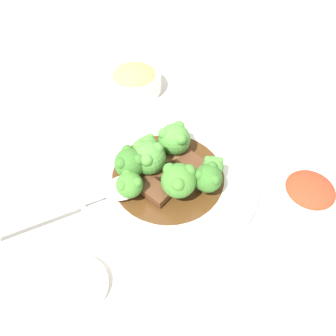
% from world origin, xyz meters
% --- Properties ---
extents(ground_plane, '(4.00, 4.00, 0.00)m').
position_xyz_m(ground_plane, '(0.00, 0.00, 0.00)').
color(ground_plane, silver).
extents(main_plate, '(0.29, 0.29, 0.02)m').
position_xyz_m(main_plate, '(0.00, 0.00, 0.01)').
color(main_plate, white).
rests_on(main_plate, ground_plane).
extents(beef_strip_0, '(0.05, 0.05, 0.01)m').
position_xyz_m(beef_strip_0, '(0.02, -0.02, 0.02)').
color(beef_strip_0, brown).
rests_on(beef_strip_0, main_plate).
extents(beef_strip_1, '(0.06, 0.03, 0.01)m').
position_xyz_m(beef_strip_1, '(0.00, 0.04, 0.03)').
color(beef_strip_1, '#56331E').
rests_on(beef_strip_1, main_plate).
extents(beef_strip_2, '(0.07, 0.06, 0.01)m').
position_xyz_m(beef_strip_2, '(-0.01, -0.00, 0.03)').
color(beef_strip_2, '#56331E').
rests_on(beef_strip_2, main_plate).
extents(beef_strip_3, '(0.07, 0.04, 0.01)m').
position_xyz_m(beef_strip_3, '(-0.01, -0.04, 0.02)').
color(beef_strip_3, '#56331E').
rests_on(beef_strip_3, main_plate).
extents(broccoli_floret_0, '(0.03, 0.03, 0.04)m').
position_xyz_m(broccoli_floret_0, '(-0.06, -0.03, 0.05)').
color(broccoli_floret_0, '#7FA84C').
rests_on(broccoli_floret_0, main_plate).
extents(broccoli_floret_1, '(0.03, 0.03, 0.04)m').
position_xyz_m(broccoli_floret_1, '(0.05, -0.01, 0.04)').
color(broccoli_floret_1, '#7FA84C').
rests_on(broccoli_floret_1, main_plate).
extents(broccoli_floret_2, '(0.05, 0.05, 0.06)m').
position_xyz_m(broccoli_floret_2, '(0.04, 0.04, 0.05)').
color(broccoli_floret_2, '#7FA84C').
rests_on(broccoli_floret_2, main_plate).
extents(broccoli_floret_3, '(0.05, 0.05, 0.06)m').
position_xyz_m(broccoli_floret_3, '(-0.03, 0.02, 0.05)').
color(broccoli_floret_3, '#8EB756').
rests_on(broccoli_floret_3, main_plate).
extents(broccoli_floret_4, '(0.05, 0.05, 0.05)m').
position_xyz_m(broccoli_floret_4, '(0.02, -0.05, 0.05)').
color(broccoli_floret_4, '#7FA84C').
rests_on(broccoli_floret_4, main_plate).
extents(broccoli_floret_5, '(0.04, 0.04, 0.05)m').
position_xyz_m(broccoli_floret_5, '(0.02, 0.06, 0.05)').
color(broccoli_floret_5, '#8EB756').
rests_on(broccoli_floret_5, main_plate).
extents(broccoli_floret_6, '(0.05, 0.05, 0.06)m').
position_xyz_m(broccoli_floret_6, '(0.03, 0.01, 0.05)').
color(broccoli_floret_6, '#7FA84C').
rests_on(broccoli_floret_6, main_plate).
extents(broccoli_floret_7, '(0.04, 0.04, 0.05)m').
position_xyz_m(broccoli_floret_7, '(-0.06, -0.01, 0.05)').
color(broccoli_floret_7, '#7FA84C').
rests_on(broccoli_floret_7, main_plate).
extents(serving_spoon, '(0.14, 0.22, 0.01)m').
position_xyz_m(serving_spoon, '(0.05, 0.08, 0.03)').
color(serving_spoon, silver).
rests_on(serving_spoon, main_plate).
extents(side_bowl_kimchi, '(0.09, 0.09, 0.05)m').
position_xyz_m(side_bowl_kimchi, '(-0.19, -0.09, 0.03)').
color(side_bowl_kimchi, white).
rests_on(side_bowl_kimchi, ground_plane).
extents(side_bowl_appetizer, '(0.11, 0.11, 0.05)m').
position_xyz_m(side_bowl_appetizer, '(0.19, -0.15, 0.02)').
color(side_bowl_appetizer, white).
rests_on(side_bowl_appetizer, ground_plane).
extents(sauce_dish, '(0.07, 0.07, 0.01)m').
position_xyz_m(sauce_dish, '(-0.01, 0.20, 0.01)').
color(sauce_dish, white).
rests_on(sauce_dish, ground_plane).
extents(paper_napkin, '(0.14, 0.11, 0.01)m').
position_xyz_m(paper_napkin, '(0.19, 0.13, 0.00)').
color(paper_napkin, silver).
rests_on(paper_napkin, ground_plane).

